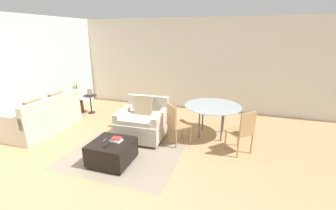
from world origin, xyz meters
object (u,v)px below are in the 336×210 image
object	(u,v)px
book_stack	(116,140)
dining_table	(213,108)
dining_chair_near_left	(176,122)
couch	(44,119)
picture_frame	(90,92)
armchair	(143,123)
tv_remote_primary	(106,145)
tv_remote_secondary	(105,140)
side_table	(90,101)
potted_plant	(77,103)
ottoman	(112,151)
dining_chair_near_right	(243,130)

from	to	relation	value
book_stack	dining_table	xyz separation A→B (m)	(1.52, 1.70, 0.22)
dining_table	dining_chair_near_left	xyz separation A→B (m)	(-0.68, -0.68, -0.15)
couch	dining_table	bearing A→B (deg)	14.09
picture_frame	dining_table	bearing A→B (deg)	-7.30
book_stack	armchair	bearing A→B (deg)	88.22
tv_remote_primary	picture_frame	distance (m)	3.14
armchair	dining_chair_near_left	world-z (taller)	armchair
dining_table	tv_remote_secondary	bearing A→B (deg)	-134.97
book_stack	side_table	world-z (taller)	side_table
armchair	potted_plant	distance (m)	2.80
tv_remote_primary	tv_remote_secondary	world-z (taller)	same
ottoman	tv_remote_secondary	distance (m)	0.24
couch	dining_chair_near_left	size ratio (longest dim) A/B	1.92
book_stack	side_table	size ratio (longest dim) A/B	0.40
ottoman	side_table	world-z (taller)	side_table
picture_frame	dining_chair_near_right	distance (m)	4.49
armchair	dining_chair_near_left	size ratio (longest dim) A/B	1.14
dining_chair_near_left	picture_frame	bearing A→B (deg)	158.92
dining_chair_near_right	potted_plant	bearing A→B (deg)	167.12
armchair	dining_chair_near_right	world-z (taller)	armchair
tv_remote_primary	couch	bearing A→B (deg)	158.60
couch	book_stack	xyz separation A→B (m)	(2.41, -0.71, 0.15)
armchair	picture_frame	world-z (taller)	armchair
book_stack	potted_plant	world-z (taller)	potted_plant
couch	potted_plant	distance (m)	1.41
couch	book_stack	size ratio (longest dim) A/B	7.95
ottoman	dining_chair_near_left	world-z (taller)	dining_chair_near_left
armchair	book_stack	world-z (taller)	armchair
ottoman	tv_remote_primary	distance (m)	0.24
side_table	dining_chair_near_left	bearing A→B (deg)	-21.08
tv_remote_secondary	side_table	distance (m)	2.93
book_stack	potted_plant	distance (m)	3.33
side_table	picture_frame	bearing A→B (deg)	-90.00
armchair	dining_chair_near_right	size ratio (longest dim) A/B	1.14
tv_remote_secondary	picture_frame	world-z (taller)	picture_frame
dining_chair_near_left	dining_chair_near_right	bearing A→B (deg)	0.00
book_stack	tv_remote_primary	bearing A→B (deg)	-111.34
side_table	tv_remote_primary	bearing A→B (deg)	-49.12
couch	side_table	distance (m)	1.48
couch	armchair	distance (m)	2.48
dining_table	dining_chair_near_right	bearing A→B (deg)	-45.00
potted_plant	dining_chair_near_left	distance (m)	3.60
picture_frame	dining_table	xyz separation A→B (m)	(3.66, -0.47, 0.03)
potted_plant	picture_frame	xyz separation A→B (m)	(0.44, 0.06, 0.37)
picture_frame	dining_chair_near_left	world-z (taller)	dining_chair_near_left
book_stack	tv_remote_secondary	size ratio (longest dim) A/B	1.40
tv_remote_secondary	side_table	xyz separation A→B (m)	(-1.92, 2.21, -0.05)
tv_remote_primary	dining_chair_near_right	distance (m)	2.59
tv_remote_secondary	picture_frame	xyz separation A→B (m)	(-1.92, 2.21, 0.21)
ottoman	potted_plant	bearing A→B (deg)	138.98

